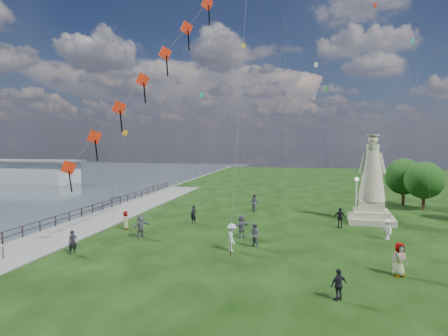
% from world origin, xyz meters
% --- Properties ---
extents(waterfront, '(200.00, 200.00, 1.51)m').
position_xyz_m(waterfront, '(-15.24, 8.99, -0.06)').
color(waterfront, '#333E4C').
rests_on(waterfront, ground).
extents(pier_pavilion, '(30.00, 8.00, 4.40)m').
position_xyz_m(pier_pavilion, '(-52.00, 42.00, 1.84)').
color(pier_pavilion, '#A0A09B').
rests_on(pier_pavilion, ground).
extents(statue, '(4.35, 4.35, 8.25)m').
position_xyz_m(statue, '(11.47, 15.95, 3.12)').
color(statue, tan).
rests_on(statue, ground).
extents(lamppost, '(0.40, 0.40, 4.31)m').
position_xyz_m(lamppost, '(10.02, 15.31, 3.11)').
color(lamppost, silver).
rests_on(lamppost, ground).
extents(tree_row, '(7.37, 11.81, 5.60)m').
position_xyz_m(tree_row, '(17.98, 24.26, 3.25)').
color(tree_row, '#382314').
rests_on(tree_row, ground).
extents(person_0, '(0.68, 0.69, 1.61)m').
position_xyz_m(person_0, '(-9.99, 1.19, 0.81)').
color(person_0, black).
rests_on(person_0, ground).
extents(person_1, '(0.99, 0.98, 1.78)m').
position_xyz_m(person_1, '(1.80, 5.28, 0.89)').
color(person_1, '#595960').
rests_on(person_1, ground).
extents(person_2, '(1.07, 1.40, 1.93)m').
position_xyz_m(person_2, '(0.38, 4.11, 0.96)').
color(person_2, silver).
rests_on(person_2, ground).
extents(person_3, '(1.00, 0.90, 1.54)m').
position_xyz_m(person_3, '(6.89, -2.78, 0.77)').
color(person_3, black).
rests_on(person_3, ground).
extents(person_4, '(1.08, 0.85, 1.92)m').
position_xyz_m(person_4, '(10.53, 1.31, 0.96)').
color(person_4, '#595960').
rests_on(person_4, ground).
extents(person_5, '(1.41, 1.88, 1.86)m').
position_xyz_m(person_5, '(-7.38, 6.25, 0.93)').
color(person_5, '#595960').
rests_on(person_5, ground).
extents(person_6, '(0.73, 0.61, 1.72)m').
position_xyz_m(person_6, '(-4.70, 11.87, 0.86)').
color(person_6, black).
rests_on(person_6, ground).
extents(person_7, '(1.09, 1.08, 1.95)m').
position_xyz_m(person_7, '(0.04, 19.11, 0.97)').
color(person_7, '#595960').
rests_on(person_7, ground).
extents(person_8, '(0.88, 1.16, 1.61)m').
position_xyz_m(person_8, '(11.60, 9.60, 0.81)').
color(person_8, silver).
rests_on(person_8, ground).
extents(person_9, '(1.18, 0.92, 1.80)m').
position_xyz_m(person_9, '(8.38, 13.11, 0.90)').
color(person_9, black).
rests_on(person_9, ground).
extents(person_10, '(0.57, 0.83, 1.58)m').
position_xyz_m(person_10, '(-9.85, 8.60, 0.79)').
color(person_10, '#595960').
rests_on(person_10, ground).
extents(person_11, '(1.66, 1.77, 1.83)m').
position_xyz_m(person_11, '(0.45, 7.80, 0.92)').
color(person_11, '#595960').
rests_on(person_11, ground).
extents(red_kite_train, '(11.62, 9.35, 18.81)m').
position_xyz_m(red_kite_train, '(-6.48, 4.63, 11.70)').
color(red_kite_train, black).
rests_on(red_kite_train, ground).
extents(small_kites, '(30.56, 18.37, 33.63)m').
position_xyz_m(small_kites, '(3.63, 23.07, 14.97)').
color(small_kites, teal).
rests_on(small_kites, ground).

